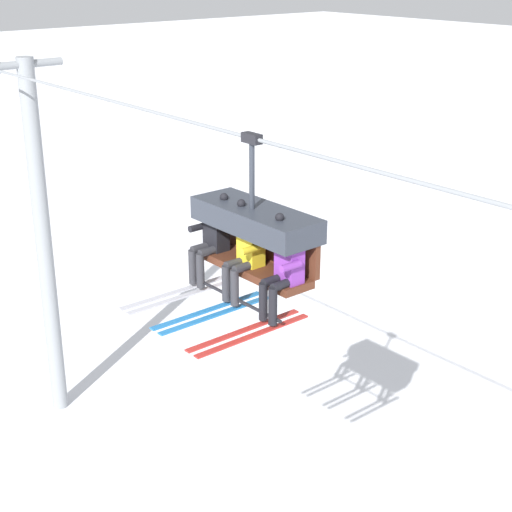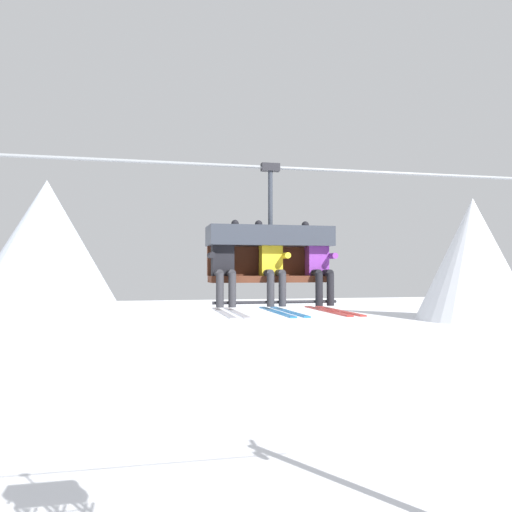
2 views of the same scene
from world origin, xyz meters
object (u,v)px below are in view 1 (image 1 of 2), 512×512
(chairlift_chair, at_px, (256,230))
(skier_black, at_px, (209,238))
(lift_tower_near, at_px, (42,236))
(skier_purple, at_px, (282,270))
(skier_yellow, at_px, (243,253))

(chairlift_chair, bearing_deg, skier_black, -163.69)
(lift_tower_near, xyz_separation_m, chairlift_chair, (8.17, -0.71, 2.51))
(skier_black, bearing_deg, skier_purple, 0.00)
(lift_tower_near, height_order, skier_black, lift_tower_near)
(lift_tower_near, relative_size, skier_yellow, 4.88)
(skier_black, relative_size, skier_purple, 1.00)
(chairlift_chair, xyz_separation_m, skier_purple, (0.73, -0.21, -0.27))
(chairlift_chair, height_order, skier_purple, chairlift_chair)
(lift_tower_near, xyz_separation_m, skier_yellow, (8.17, -0.92, 2.23))
(lift_tower_near, height_order, chairlift_chair, lift_tower_near)
(lift_tower_near, relative_size, chairlift_chair, 3.92)
(lift_tower_near, height_order, skier_yellow, lift_tower_near)
(lift_tower_near, relative_size, skier_purple, 4.88)
(lift_tower_near, xyz_separation_m, skier_purple, (8.90, -0.92, 2.23))
(lift_tower_near, bearing_deg, skier_black, -7.07)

